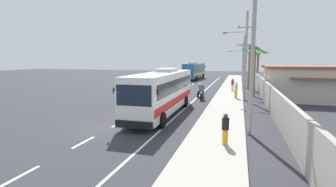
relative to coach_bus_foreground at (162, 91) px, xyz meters
name	(u,v)px	position (x,y,z in m)	size (l,w,h in m)	color
ground_plane	(113,127)	(-2.01, -4.68, -1.90)	(160.00, 160.00, 0.00)	#303035
sidewalk_kerb	(226,105)	(4.79, 5.32, -1.83)	(3.20, 90.00, 0.14)	#A8A399
lane_markings	(187,97)	(0.11, 9.76, -1.89)	(3.44, 71.00, 0.01)	white
boundary_wall	(265,91)	(8.59, 9.32, -0.82)	(0.24, 60.00, 2.16)	#9E998E
coach_bus_foreground	(162,91)	(0.00, 0.00, 0.00)	(2.90, 11.75, 3.64)	white
coach_bus_far_lane	(194,70)	(-3.69, 35.99, 0.04)	(3.37, 11.76, 3.72)	#2366A8
motorcycle_beside_bus	(202,94)	(2.12, 7.90, -1.25)	(0.56, 1.96, 1.59)	black
motorcycle_trailing	(200,91)	(1.51, 10.03, -1.22)	(0.56, 1.96, 1.66)	black
pedestrian_near_kerb	(236,90)	(5.62, 9.33, -0.81)	(0.36, 0.36, 1.79)	gold
pedestrian_midwalk	(233,85)	(5.07, 15.73, -0.88)	(0.36, 0.36, 1.68)	beige
pedestrian_far_walk	(225,128)	(5.35, -6.64, -0.92)	(0.36, 0.36, 1.60)	gold
utility_pole_nearest	(253,52)	(6.62, -3.96, 2.95)	(2.14, 0.24, 9.34)	#9E9E99
utility_pole_mid	(245,54)	(6.42, 9.11, 3.09)	(3.44, 0.24, 9.40)	#9E9E99
utility_pole_far	(244,60)	(6.49, 22.18, 2.37)	(2.37, 0.24, 8.17)	#9E9E99
utility_pole_distant	(242,59)	(6.36, 35.25, 2.46)	(4.06, 0.24, 8.01)	#9E9E99
palm_nearest	(255,62)	(7.59, 12.36, 2.22)	(3.15, 2.97, 5.96)	brown
palm_second	(258,59)	(8.71, 24.15, 2.48)	(3.66, 3.56, 6.30)	brown
palm_third	(249,57)	(7.23, 20.14, 2.79)	(3.01, 2.91, 6.47)	brown
roadside_building	(330,83)	(15.21, 11.03, -0.03)	(13.47, 7.26, 3.70)	beige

